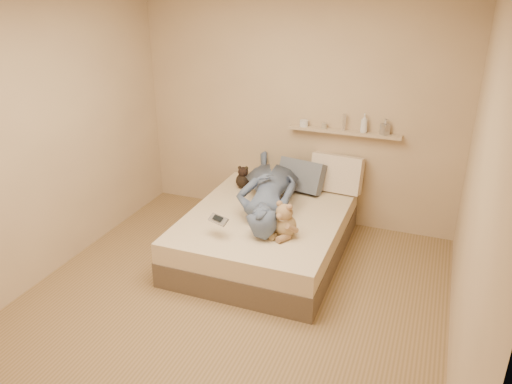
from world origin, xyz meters
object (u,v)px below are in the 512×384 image
at_px(pillow_cream, 337,173).
at_px(person, 269,188).
at_px(dark_plush, 243,178).
at_px(wall_shelf, 344,132).
at_px(bed, 266,234).
at_px(teddy_bear, 284,222).
at_px(pillow_grey, 301,176).
at_px(game_console, 218,220).

height_order(pillow_cream, person, pillow_cream).
bearing_deg(dark_plush, pillow_cream, 17.27).
bearing_deg(person, wall_shelf, -143.56).
height_order(bed, teddy_bear, teddy_bear).
bearing_deg(teddy_bear, pillow_grey, 98.49).
bearing_deg(wall_shelf, pillow_grey, -151.22).
bearing_deg(teddy_bear, wall_shelf, 79.52).
bearing_deg(person, pillow_grey, -125.22).
relative_size(teddy_bear, pillow_grey, 0.69).
bearing_deg(pillow_grey, pillow_cream, 21.03).
bearing_deg(pillow_cream, wall_shelf, 66.38).
bearing_deg(game_console, bed, 68.01).
height_order(dark_plush, person, person).
bearing_deg(bed, pillow_grey, 77.63).
distance_m(bed, pillow_grey, 0.81).
relative_size(dark_plush, pillow_cream, 0.47).
height_order(teddy_bear, person, person).
distance_m(bed, dark_plush, 0.78).
relative_size(bed, dark_plush, 7.28).
height_order(dark_plush, pillow_cream, pillow_cream).
bearing_deg(wall_shelf, pillow_cream, -113.62).
bearing_deg(game_console, pillow_cream, 62.07).
bearing_deg(dark_plush, teddy_bear, -49.60).
height_order(bed, game_console, game_console).
distance_m(teddy_bear, pillow_cream, 1.23).
distance_m(teddy_bear, dark_plush, 1.19).
height_order(game_console, dark_plush, dark_plush).
xyz_separation_m(game_console, wall_shelf, (0.79, 1.51, 0.48)).
bearing_deg(pillow_cream, teddy_bear, -99.57).
distance_m(teddy_bear, pillow_grey, 1.08).
height_order(person, wall_shelf, wall_shelf).
relative_size(teddy_bear, person, 0.21).
bearing_deg(pillow_grey, dark_plush, -165.04).
relative_size(teddy_bear, dark_plush, 1.31).
bearing_deg(game_console, person, 75.83).
relative_size(game_console, wall_shelf, 0.17).
distance_m(game_console, dark_plush, 1.15).
xyz_separation_m(dark_plush, wall_shelf, (1.01, 0.38, 0.54)).
distance_m(teddy_bear, wall_shelf, 1.41).
distance_m(pillow_cream, pillow_grey, 0.39).
distance_m(game_console, wall_shelf, 1.77).
bearing_deg(teddy_bear, bed, 129.23).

